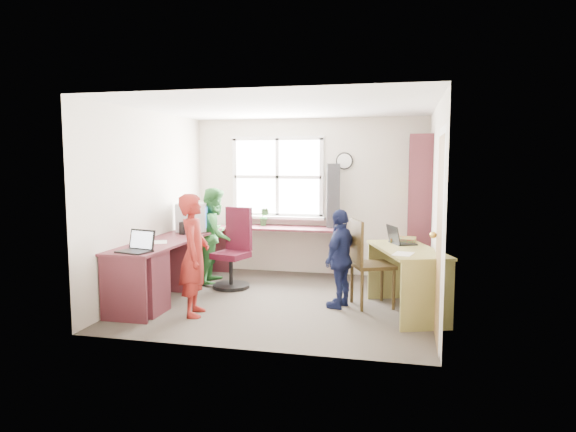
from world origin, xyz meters
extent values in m
cube|color=#3F3831|center=(0.00, 0.00, -0.01)|extent=(3.60, 3.40, 0.02)
cube|color=white|center=(0.00, 0.00, 2.41)|extent=(3.60, 3.40, 0.02)
cube|color=beige|center=(0.00, 1.71, 1.20)|extent=(3.60, 0.02, 2.40)
cube|color=beige|center=(0.00, -1.71, 1.20)|extent=(3.60, 0.02, 2.40)
cube|color=beige|center=(-1.81, 0.00, 1.20)|extent=(0.02, 3.40, 2.40)
cube|color=beige|center=(1.81, 0.00, 1.20)|extent=(0.02, 3.40, 2.40)
cube|color=white|center=(-0.50, 1.69, 1.50)|extent=(1.40, 0.01, 1.20)
cube|color=white|center=(-0.50, 1.68, 1.50)|extent=(1.48, 0.04, 1.28)
cube|color=olive|center=(1.79, -1.05, 1.00)|extent=(0.02, 0.82, 2.00)
sphere|color=gold|center=(1.75, -0.72, 1.00)|extent=(0.07, 0.07, 0.07)
cylinder|color=black|center=(0.55, 1.68, 1.75)|extent=(0.26, 0.03, 0.26)
cylinder|color=white|center=(0.55, 1.66, 1.75)|extent=(0.22, 0.01, 0.22)
cube|color=#56222A|center=(-1.50, 0.10, 0.73)|extent=(0.60, 2.70, 0.03)
cube|color=#56222A|center=(-0.25, 1.42, 0.73)|extent=(1.65, 0.56, 0.03)
cube|color=#56222A|center=(-1.50, 0.10, 0.36)|extent=(0.56, 0.03, 0.72)
cube|color=#56222A|center=(-1.50, -1.22, 0.36)|extent=(0.56, 0.03, 0.72)
cube|color=#56222A|center=(-1.50, 1.42, 0.36)|extent=(0.56, 0.03, 0.72)
cube|color=#56222A|center=(0.55, 1.42, 0.36)|extent=(0.03, 0.52, 0.72)
cube|color=#56222A|center=(-1.50, -0.85, 0.36)|extent=(0.54, 0.45, 0.72)
cube|color=olive|center=(1.50, -0.17, 0.74)|extent=(1.00, 1.44, 0.03)
cube|color=olive|center=(1.71, -0.77, 0.36)|extent=(0.55, 0.21, 0.73)
cube|color=olive|center=(1.29, 0.43, 0.36)|extent=(0.55, 0.21, 0.73)
cube|color=#56222A|center=(1.65, 0.68, 1.05)|extent=(0.30, 0.02, 2.10)
cube|color=#56222A|center=(1.65, 1.68, 1.05)|extent=(0.30, 0.02, 2.10)
cube|color=#56222A|center=(1.65, 1.18, 2.09)|extent=(0.30, 1.00, 0.02)
cube|color=#56222A|center=(1.65, 1.18, 0.06)|extent=(0.30, 1.00, 0.02)
cube|color=#56222A|center=(1.65, 1.18, 0.42)|extent=(0.30, 1.00, 0.02)
cube|color=#56222A|center=(1.65, 1.18, 0.80)|extent=(0.30, 1.00, 0.02)
cube|color=#56222A|center=(1.65, 1.18, 1.18)|extent=(0.30, 1.00, 0.02)
cube|color=#56222A|center=(1.65, 1.18, 1.56)|extent=(0.30, 1.00, 0.02)
cube|color=#56222A|center=(1.65, 1.18, 1.94)|extent=(0.30, 1.00, 0.02)
cube|color=#A5171E|center=(1.65, 0.88, 0.21)|extent=(0.25, 0.28, 0.27)
cube|color=#17508E|center=(1.65, 1.20, 0.21)|extent=(0.25, 0.30, 0.29)
cube|color=#1C7628|center=(1.65, 1.50, 0.22)|extent=(0.25, 0.26, 0.30)
cube|color=gold|center=(1.65, 0.88, 0.58)|extent=(0.25, 0.28, 0.30)
cube|color=#642F76|center=(1.65, 1.20, 0.59)|extent=(0.25, 0.30, 0.32)
cube|color=#D55B17|center=(1.65, 1.50, 0.57)|extent=(0.25, 0.26, 0.29)
cube|color=black|center=(1.65, 0.88, 0.97)|extent=(0.25, 0.28, 0.32)
cube|color=beige|center=(1.65, 1.20, 0.95)|extent=(0.25, 0.30, 0.29)
cube|color=#A5171E|center=(1.65, 1.50, 0.96)|extent=(0.25, 0.26, 0.30)
cube|color=#17508E|center=(1.65, 0.88, 1.33)|extent=(0.25, 0.28, 0.29)
cube|color=#1C7628|center=(1.65, 1.20, 1.34)|extent=(0.25, 0.30, 0.30)
cube|color=gold|center=(1.65, 1.50, 1.35)|extent=(0.25, 0.26, 0.32)
cube|color=#642F76|center=(1.65, 0.88, 1.72)|extent=(0.25, 0.28, 0.30)
cube|color=#D55B17|center=(1.65, 1.20, 1.73)|extent=(0.25, 0.30, 0.32)
cube|color=black|center=(1.65, 1.50, 1.71)|extent=(0.25, 0.26, 0.29)
cylinder|color=black|center=(-0.86, 0.49, 0.03)|extent=(0.63, 0.63, 0.05)
cylinder|color=black|center=(-0.86, 0.49, 0.24)|extent=(0.07, 0.07, 0.39)
cube|color=#410C19|center=(-0.86, 0.49, 0.46)|extent=(0.52, 0.52, 0.08)
cube|color=#410C19|center=(-0.81, 0.68, 0.81)|extent=(0.41, 0.18, 0.61)
cylinder|color=#362712|center=(0.99, -0.22, 0.25)|extent=(0.05, 0.05, 0.49)
cylinder|color=#362712|center=(1.36, -0.07, 0.25)|extent=(0.05, 0.05, 0.49)
cylinder|color=#362712|center=(0.84, 0.14, 0.25)|extent=(0.05, 0.05, 0.49)
cylinder|color=#362712|center=(1.20, 0.29, 0.25)|extent=(0.05, 0.05, 0.49)
cube|color=#362712|center=(1.10, 0.04, 0.50)|extent=(0.60, 0.60, 0.04)
cube|color=#362712|center=(0.91, -0.05, 0.79)|extent=(0.20, 0.41, 0.55)
cube|color=#B4B6B9|center=(-1.48, 0.61, 0.76)|extent=(0.36, 0.31, 0.02)
cube|color=#B4B6B9|center=(-1.48, 0.61, 0.96)|extent=(0.50, 0.47, 0.39)
cube|color=#3F72F2|center=(-1.28, 0.67, 0.96)|extent=(0.09, 0.32, 0.28)
cube|color=black|center=(-1.44, -1.06, 0.76)|extent=(0.40, 0.33, 0.02)
cube|color=black|center=(-1.41, -0.94, 0.87)|extent=(0.35, 0.14, 0.23)
cube|color=white|center=(-1.41, -0.94, 0.87)|extent=(0.31, 0.11, 0.19)
cube|color=black|center=(1.45, 0.15, 0.77)|extent=(0.35, 0.40, 0.02)
cube|color=black|center=(1.33, 0.10, 0.88)|extent=(0.19, 0.32, 0.22)
cube|color=#3F72F2|center=(1.34, 0.11, 0.88)|extent=(0.15, 0.28, 0.18)
cube|color=black|center=(-1.49, 0.34, 0.84)|extent=(0.11, 0.11, 0.17)
cube|color=black|center=(-1.47, 0.79, 0.84)|extent=(0.11, 0.11, 0.18)
cube|color=black|center=(0.41, 1.51, 1.23)|extent=(0.22, 0.20, 0.96)
cube|color=#B52016|center=(1.45, 0.29, 0.79)|extent=(0.31, 0.31, 0.06)
cube|color=silver|center=(-1.51, -0.35, 0.75)|extent=(0.29, 0.33, 0.00)
cube|color=silver|center=(1.45, -0.55, 0.76)|extent=(0.25, 0.31, 0.00)
imported|color=#2A6A2F|center=(-0.66, 1.48, 0.89)|extent=(0.17, 0.15, 0.28)
imported|color=maroon|center=(-0.86, -0.78, 0.69)|extent=(0.44, 0.57, 1.39)
imported|color=#2F7633|center=(-1.20, 0.78, 0.68)|extent=(0.58, 0.71, 1.37)
imported|color=#151B41|center=(0.73, -0.10, 0.59)|extent=(0.50, 0.75, 1.19)
camera|label=1|loc=(1.46, -6.12, 1.76)|focal=32.00mm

